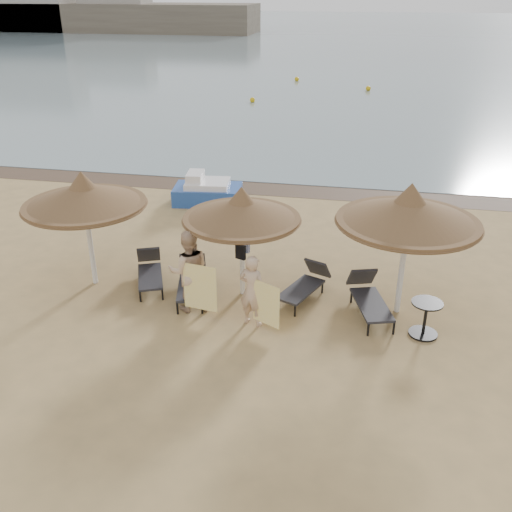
{
  "coord_description": "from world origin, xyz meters",
  "views": [
    {
      "loc": [
        2.59,
        -10.3,
        6.85
      ],
      "look_at": [
        0.33,
        1.2,
        1.21
      ],
      "focal_mm": 40.0,
      "sensor_mm": 36.0,
      "label": 1
    }
  ],
  "objects_px": {
    "palapa_left": "(84,196)",
    "person_left": "(189,264)",
    "palapa_right": "(409,211)",
    "pedal_boat": "(207,191)",
    "side_table": "(425,320)",
    "lounger_near_right": "(306,283)",
    "lounger_far_left": "(150,270)",
    "lounger_far_right": "(369,296)",
    "palapa_center": "(242,210)",
    "lounger_near_left": "(192,279)",
    "person_right": "(252,285)"
  },
  "relations": [
    {
      "from": "lounger_near_right",
      "to": "person_left",
      "type": "height_order",
      "value": "person_left"
    },
    {
      "from": "lounger_far_left",
      "to": "side_table",
      "type": "bearing_deg",
      "value": -31.61
    },
    {
      "from": "palapa_left",
      "to": "lounger_far_left",
      "type": "height_order",
      "value": "palapa_left"
    },
    {
      "from": "palapa_right",
      "to": "side_table",
      "type": "relative_size",
      "value": 3.91
    },
    {
      "from": "lounger_far_right",
      "to": "person_left",
      "type": "bearing_deg",
      "value": 172.37
    },
    {
      "from": "lounger_far_left",
      "to": "person_left",
      "type": "xyz_separation_m",
      "value": [
        1.37,
        -1.01,
        0.79
      ]
    },
    {
      "from": "palapa_left",
      "to": "person_left",
      "type": "relative_size",
      "value": 1.29
    },
    {
      "from": "palapa_right",
      "to": "lounger_far_left",
      "type": "xyz_separation_m",
      "value": [
        -6.07,
        0.22,
        -2.12
      ]
    },
    {
      "from": "lounger_far_right",
      "to": "palapa_left",
      "type": "bearing_deg",
      "value": 162.3
    },
    {
      "from": "lounger_far_left",
      "to": "palapa_right",
      "type": "bearing_deg",
      "value": -24.17
    },
    {
      "from": "side_table",
      "to": "person_left",
      "type": "xyz_separation_m",
      "value": [
        -5.23,
        0.1,
        0.76
      ]
    },
    {
      "from": "person_left",
      "to": "lounger_near_left",
      "type": "bearing_deg",
      "value": -94.07
    },
    {
      "from": "side_table",
      "to": "palapa_center",
      "type": "bearing_deg",
      "value": 166.39
    },
    {
      "from": "lounger_near_left",
      "to": "person_left",
      "type": "bearing_deg",
      "value": -89.3
    },
    {
      "from": "palapa_center",
      "to": "side_table",
      "type": "bearing_deg",
      "value": -13.61
    },
    {
      "from": "palapa_left",
      "to": "lounger_near_left",
      "type": "distance_m",
      "value": 3.21
    },
    {
      "from": "palapa_right",
      "to": "lounger_near_left",
      "type": "relative_size",
      "value": 1.6
    },
    {
      "from": "lounger_near_right",
      "to": "person_left",
      "type": "relative_size",
      "value": 0.8
    },
    {
      "from": "palapa_center",
      "to": "pedal_boat",
      "type": "bearing_deg",
      "value": 113.09
    },
    {
      "from": "palapa_right",
      "to": "person_left",
      "type": "xyz_separation_m",
      "value": [
        -4.7,
        -0.79,
        -1.33
      ]
    },
    {
      "from": "palapa_right",
      "to": "lounger_near_right",
      "type": "distance_m",
      "value": 3.03
    },
    {
      "from": "palapa_center",
      "to": "palapa_right",
      "type": "height_order",
      "value": "palapa_right"
    },
    {
      "from": "lounger_far_right",
      "to": "person_left",
      "type": "height_order",
      "value": "person_left"
    },
    {
      "from": "side_table",
      "to": "person_right",
      "type": "relative_size",
      "value": 0.41
    },
    {
      "from": "person_left",
      "to": "person_right",
      "type": "height_order",
      "value": "person_left"
    },
    {
      "from": "side_table",
      "to": "palapa_right",
      "type": "bearing_deg",
      "value": 120.83
    },
    {
      "from": "lounger_near_right",
      "to": "lounger_far_right",
      "type": "xyz_separation_m",
      "value": [
        1.49,
        -0.4,
        0.03
      ]
    },
    {
      "from": "palapa_right",
      "to": "lounger_near_right",
      "type": "xyz_separation_m",
      "value": [
        -2.15,
        0.28,
        -2.11
      ]
    },
    {
      "from": "lounger_near_right",
      "to": "lounger_far_right",
      "type": "bearing_deg",
      "value": 7.98
    },
    {
      "from": "palapa_left",
      "to": "lounger_near_right",
      "type": "xyz_separation_m",
      "value": [
        5.29,
        0.33,
        -1.97
      ]
    },
    {
      "from": "person_left",
      "to": "lounger_far_left",
      "type": "bearing_deg",
      "value": -54.88
    },
    {
      "from": "lounger_far_left",
      "to": "lounger_near_left",
      "type": "height_order",
      "value": "lounger_near_left"
    },
    {
      "from": "palapa_center",
      "to": "person_right",
      "type": "bearing_deg",
      "value": -68.66
    },
    {
      "from": "palapa_right",
      "to": "pedal_boat",
      "type": "height_order",
      "value": "palapa_right"
    },
    {
      "from": "palapa_right",
      "to": "lounger_far_right",
      "type": "distance_m",
      "value": 2.19
    },
    {
      "from": "palapa_center",
      "to": "pedal_boat",
      "type": "height_order",
      "value": "palapa_center"
    },
    {
      "from": "lounger_far_left",
      "to": "lounger_near_left",
      "type": "distance_m",
      "value": 1.22
    },
    {
      "from": "lounger_near_right",
      "to": "lounger_far_left",
      "type": "bearing_deg",
      "value": -156.18
    },
    {
      "from": "pedal_boat",
      "to": "lounger_near_left",
      "type": "bearing_deg",
      "value": -84.54
    },
    {
      "from": "lounger_near_left",
      "to": "person_left",
      "type": "distance_m",
      "value": 1.07
    },
    {
      "from": "palapa_right",
      "to": "person_left",
      "type": "bearing_deg",
      "value": -170.46
    },
    {
      "from": "palapa_left",
      "to": "palapa_right",
      "type": "distance_m",
      "value": 7.44
    },
    {
      "from": "lounger_near_left",
      "to": "palapa_left",
      "type": "bearing_deg",
      "value": 166.1
    },
    {
      "from": "person_right",
      "to": "lounger_near_right",
      "type": "bearing_deg",
      "value": -110.08
    },
    {
      "from": "palapa_right",
      "to": "person_right",
      "type": "xyz_separation_m",
      "value": [
        -3.16,
        -1.17,
        -1.49
      ]
    },
    {
      "from": "palapa_left",
      "to": "lounger_near_right",
      "type": "distance_m",
      "value": 5.65
    },
    {
      "from": "lounger_far_left",
      "to": "palapa_center",
      "type": "bearing_deg",
      "value": -24.21
    },
    {
      "from": "palapa_right",
      "to": "pedal_boat",
      "type": "xyz_separation_m",
      "value": [
        -6.23,
        6.14,
        -2.07
      ]
    },
    {
      "from": "lounger_far_right",
      "to": "palapa_center",
      "type": "bearing_deg",
      "value": 158.18
    },
    {
      "from": "lounger_far_left",
      "to": "lounger_near_left",
      "type": "bearing_deg",
      "value": -35.43
    }
  ]
}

